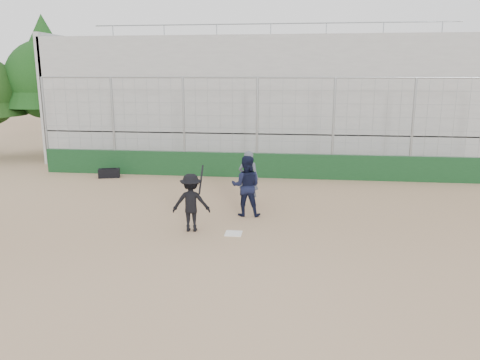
# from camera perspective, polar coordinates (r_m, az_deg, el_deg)

# --- Properties ---
(ground) EXTENTS (90.00, 90.00, 0.00)m
(ground) POSITION_cam_1_polar(r_m,az_deg,el_deg) (12.47, -0.79, -6.59)
(ground) COLOR #856548
(ground) RESTS_ON ground
(home_plate) EXTENTS (0.44, 0.44, 0.02)m
(home_plate) POSITION_cam_1_polar(r_m,az_deg,el_deg) (12.47, -0.79, -6.53)
(home_plate) COLOR white
(home_plate) RESTS_ON ground
(backstop) EXTENTS (18.10, 0.25, 4.04)m
(backstop) POSITION_cam_1_polar(r_m,az_deg,el_deg) (18.99, 2.08, 3.17)
(backstop) COLOR #103317
(backstop) RESTS_ON ground
(bleachers) EXTENTS (20.25, 6.70, 6.98)m
(bleachers) POSITION_cam_1_polar(r_m,az_deg,el_deg) (23.69, 3.18, 9.87)
(bleachers) COLOR #989898
(bleachers) RESTS_ON ground
(tree_left) EXTENTS (4.48, 4.48, 7.00)m
(tree_left) POSITION_cam_1_polar(r_m,az_deg,el_deg) (25.93, -22.62, 12.43)
(tree_left) COLOR #3B2415
(tree_left) RESTS_ON ground
(batter_at_plate) EXTENTS (1.07, 0.78, 1.74)m
(batter_at_plate) POSITION_cam_1_polar(r_m,az_deg,el_deg) (12.57, -5.97, -2.74)
(batter_at_plate) COLOR black
(batter_at_plate) RESTS_ON ground
(catcher_crouched) EXTENTS (0.90, 0.70, 1.22)m
(catcher_crouched) POSITION_cam_1_polar(r_m,az_deg,el_deg) (13.84, 0.74, -1.96)
(catcher_crouched) COLOR black
(catcher_crouched) RESTS_ON ground
(umpire) EXTENTS (0.73, 0.55, 1.62)m
(umpire) POSITION_cam_1_polar(r_m,az_deg,el_deg) (14.80, 1.04, -0.19)
(umpire) COLOR #474E5A
(umpire) RESTS_ON ground
(equipment_bag) EXTENTS (0.91, 0.60, 0.40)m
(equipment_bag) POSITION_cam_1_polar(r_m,az_deg,el_deg) (19.80, -15.66, 0.81)
(equipment_bag) COLOR black
(equipment_bag) RESTS_ON ground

